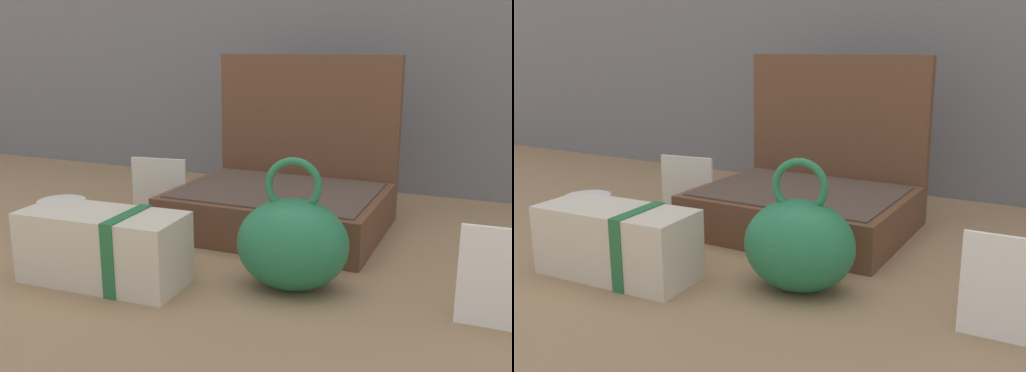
% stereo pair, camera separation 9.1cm
% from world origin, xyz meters
% --- Properties ---
extents(ground_plane, '(6.00, 6.00, 0.00)m').
position_xyz_m(ground_plane, '(0.00, 0.00, 0.00)').
color(ground_plane, '#8C6D4C').
extents(open_suitcase, '(0.39, 0.32, 0.33)m').
position_xyz_m(open_suitcase, '(-0.06, 0.19, 0.07)').
color(open_suitcase, brown).
rests_on(open_suitcase, ground_plane).
extents(teal_pouch_handbag, '(0.18, 0.15, 0.20)m').
position_xyz_m(teal_pouch_handbag, '(0.06, -0.09, 0.07)').
color(teal_pouch_handbag, '#237247').
rests_on(teal_pouch_handbag, ground_plane).
extents(cream_toiletry_bag, '(0.26, 0.12, 0.11)m').
position_xyz_m(cream_toiletry_bag, '(-0.21, -0.18, 0.05)').
color(cream_toiletry_bag, beige).
rests_on(cream_toiletry_bag, ground_plane).
extents(coffee_mug, '(0.12, 0.08, 0.08)m').
position_xyz_m(coffee_mug, '(-0.38, -0.08, 0.04)').
color(coffee_mug, silver).
rests_on(coffee_mug, ground_plane).
extents(info_card_left, '(0.08, 0.01, 0.13)m').
position_xyz_m(info_card_left, '(0.33, -0.11, 0.07)').
color(info_card_left, white).
rests_on(info_card_left, ground_plane).
extents(poster_card_right, '(0.12, 0.02, 0.13)m').
position_xyz_m(poster_card_right, '(-0.30, 0.12, 0.06)').
color(poster_card_right, silver).
rests_on(poster_card_right, ground_plane).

